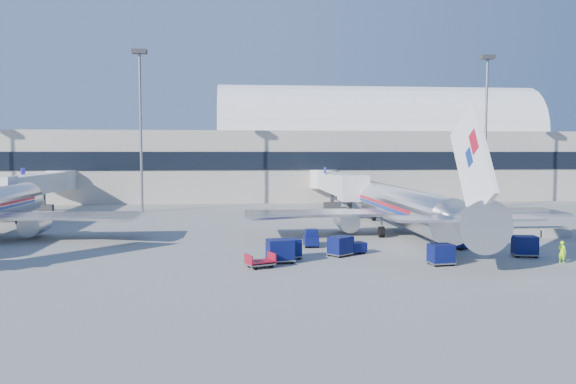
{
  "coord_description": "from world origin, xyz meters",
  "views": [
    {
      "loc": [
        -6.85,
        -50.15,
        8.32
      ],
      "look_at": [
        -1.61,
        6.0,
        4.38
      ],
      "focal_mm": 35.0,
      "sensor_mm": 36.0,
      "label": 1
    }
  ],
  "objects": [
    {
      "name": "jetbridge_mid",
      "position": [
        -34.4,
        30.81,
        3.93
      ],
      "size": [
        4.4,
        27.5,
        6.25
      ],
      "color": "silver",
      "rests_on": "ground"
    },
    {
      "name": "tug_right",
      "position": [
        11.99,
        -3.06,
        0.77
      ],
      "size": [
        2.68,
        2.78,
        1.68
      ],
      "rotation": [
        0.0,
        0.0,
        -0.84
      ],
      "color": "#090F45",
      "rests_on": "ground"
    },
    {
      "name": "ramp_worker",
      "position": [
        17.63,
        -10.41,
        0.86
      ],
      "size": [
        0.66,
        0.75,
        1.71
      ],
      "primitive_type": "imported",
      "rotation": [
        0.0,
        0.0,
        2.09
      ],
      "color": "#88D616",
      "rests_on": "ground"
    },
    {
      "name": "cart_train_b",
      "position": [
        -2.69,
        -6.68,
        0.84
      ],
      "size": [
        2.04,
        1.72,
        1.57
      ],
      "rotation": [
        0.0,
        0.0,
        0.23
      ],
      "color": "#090F45",
      "rests_on": "ground"
    },
    {
      "name": "cart_solo_far",
      "position": [
        16.2,
        -7.58,
        0.9
      ],
      "size": [
        2.15,
        1.8,
        1.68
      ],
      "rotation": [
        0.0,
        0.0,
        -0.2
      ],
      "color": "#090F45",
      "rests_on": "ground"
    },
    {
      "name": "mast_west",
      "position": [
        -20.0,
        30.0,
        14.79
      ],
      "size": [
        2.0,
        1.2,
        22.6
      ],
      "color": "slate",
      "rests_on": "ground"
    },
    {
      "name": "tug_lead",
      "position": [
        2.49,
        -5.17,
        0.7
      ],
      "size": [
        2.62,
        1.92,
        1.54
      ],
      "rotation": [
        0.0,
        0.0,
        0.35
      ],
      "color": "#090F45",
      "rests_on": "ground"
    },
    {
      "name": "barrier_far",
      "position": [
        24.6,
        2.0,
        0.45
      ],
      "size": [
        3.0,
        0.55,
        0.9
      ],
      "primitive_type": "cube",
      "color": "#9E9E96",
      "rests_on": "ground"
    },
    {
      "name": "cart_solo_near",
      "position": [
        8.27,
        -10.28,
        0.84
      ],
      "size": [
        1.96,
        1.6,
        1.57
      ],
      "rotation": [
        0.0,
        0.0,
        0.14
      ],
      "color": "#090F45",
      "rests_on": "ground"
    },
    {
      "name": "ground",
      "position": [
        0.0,
        0.0,
        0.0
      ],
      "size": [
        260.0,
        260.0,
        0.0
      ],
      "primitive_type": "plane",
      "color": "gray",
      "rests_on": "ground"
    },
    {
      "name": "cart_train_a",
      "position": [
        1.49,
        -5.94,
        0.85
      ],
      "size": [
        2.27,
        2.2,
        1.59
      ],
      "rotation": [
        0.0,
        0.0,
        0.67
      ],
      "color": "#090F45",
      "rests_on": "ground"
    },
    {
      "name": "tug_left",
      "position": [
        -0.23,
        -1.1,
        0.73
      ],
      "size": [
        1.32,
        2.5,
        1.6
      ],
      "rotation": [
        0.0,
        0.0,
        1.54
      ],
      "color": "#090F45",
      "rests_on": "ground"
    },
    {
      "name": "cart_train_c",
      "position": [
        -3.54,
        -8.26,
        0.96
      ],
      "size": [
        2.28,
        1.89,
        1.79
      ],
      "rotation": [
        0.0,
        0.0,
        0.18
      ],
      "color": "#090F45",
      "rests_on": "ground"
    },
    {
      "name": "barrier_near",
      "position": [
        18.0,
        2.0,
        0.45
      ],
      "size": [
        3.0,
        0.55,
        0.9
      ],
      "primitive_type": "cube",
      "color": "#9E9E96",
      "rests_on": "ground"
    },
    {
      "name": "mast_east",
      "position": [
        30.0,
        30.0,
        14.79
      ],
      "size": [
        2.0,
        1.2,
        22.6
      ],
      "color": "slate",
      "rests_on": "ground"
    },
    {
      "name": "airliner_main",
      "position": [
        10.0,
        4.51,
        2.93
      ],
      "size": [
        32.0,
        37.26,
        12.07
      ],
      "color": "silver",
      "rests_on": "ground"
    },
    {
      "name": "barrier_mid",
      "position": [
        21.3,
        2.0,
        0.45
      ],
      "size": [
        3.0,
        0.55,
        0.9
      ],
      "primitive_type": "cube",
      "color": "#9E9E96",
      "rests_on": "ground"
    },
    {
      "name": "cart_open_red",
      "position": [
        -5.11,
        -10.02,
        0.38
      ],
      "size": [
        2.34,
        2.03,
        0.52
      ],
      "rotation": [
        0.0,
        0.0,
        0.4
      ],
      "color": "slate",
      "rests_on": "ground"
    },
    {
      "name": "terminal",
      "position": [
        -13.6,
        55.96,
        7.52
      ],
      "size": [
        170.0,
        28.15,
        21.0
      ],
      "color": "#B2AA9E",
      "rests_on": "ground"
    },
    {
      "name": "jetbridge_near",
      "position": [
        7.6,
        30.81,
        3.93
      ],
      "size": [
        4.4,
        27.5,
        6.25
      ],
      "color": "silver",
      "rests_on": "ground"
    }
  ]
}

